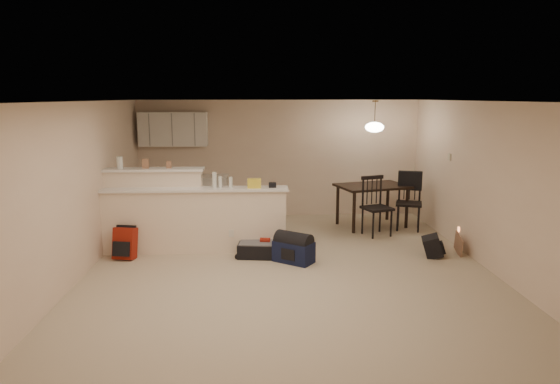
{
  "coord_description": "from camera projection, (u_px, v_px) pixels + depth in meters",
  "views": [
    {
      "loc": [
        -0.47,
        -7.19,
        2.56
      ],
      "look_at": [
        -0.1,
        0.7,
        1.05
      ],
      "focal_mm": 32.0,
      "sensor_mm": 36.0,
      "label": 1
    }
  ],
  "objects": [
    {
      "name": "cereal_box",
      "position": [
        146.0,
        164.0,
        8.28
      ],
      "size": [
        0.1,
        0.07,
        0.16
      ],
      "primitive_type": "cube",
      "color": "#9C6E50",
      "rests_on": "breakfast_bar"
    },
    {
      "name": "red_backpack",
      "position": [
        125.0,
        243.0,
        7.99
      ],
      "size": [
        0.37,
        0.27,
        0.5
      ],
      "primitive_type": "cube",
      "rotation": [
        0.0,
        0.0,
        -0.2
      ],
      "color": "maroon",
      "rests_on": "ground"
    },
    {
      "name": "room",
      "position": [
        289.0,
        188.0,
        7.33
      ],
      "size": [
        7.0,
        7.02,
        2.5
      ],
      "color": "#C5B497",
      "rests_on": "ground"
    },
    {
      "name": "bottle_a",
      "position": [
        214.0,
        180.0,
        8.16
      ],
      "size": [
        0.07,
        0.07,
        0.26
      ],
      "primitive_type": "cylinder",
      "color": "silver",
      "rests_on": "breakfast_bar"
    },
    {
      "name": "extra_item_x",
      "position": [
        220.0,
        182.0,
        8.17
      ],
      "size": [
        0.06,
        0.06,
        0.19
      ],
      "primitive_type": "cylinder",
      "color": "silver",
      "rests_on": "breakfast_bar"
    },
    {
      "name": "bag_lump",
      "position": [
        254.0,
        183.0,
        8.2
      ],
      "size": [
        0.22,
        0.18,
        0.14
      ],
      "primitive_type": "cube",
      "color": "#9C6E50",
      "rests_on": "breakfast_bar"
    },
    {
      "name": "cardboard_sheet",
      "position": [
        459.0,
        245.0,
        8.23
      ],
      "size": [
        0.07,
        0.42,
        0.32
      ],
      "primitive_type": "cube",
      "rotation": [
        0.0,
        0.0,
        1.45
      ],
      "color": "#9C6E50",
      "rests_on": "ground"
    },
    {
      "name": "small_box",
      "position": [
        169.0,
        165.0,
        8.3
      ],
      "size": [
        0.08,
        0.06,
        0.12
      ],
      "primitive_type": "cube",
      "color": "#9C6E50",
      "rests_on": "breakfast_bar"
    },
    {
      "name": "upper_cabinets",
      "position": [
        173.0,
        129.0,
        10.36
      ],
      "size": [
        1.4,
        0.34,
        0.7
      ],
      "primitive_type": "cube",
      "color": "white",
      "rests_on": "room"
    },
    {
      "name": "dining_chair_far",
      "position": [
        409.0,
        202.0,
        9.69
      ],
      "size": [
        0.6,
        0.58,
        1.1
      ],
      "primitive_type": null,
      "rotation": [
        0.0,
        0.0,
        -0.31
      ],
      "color": "black",
      "rests_on": "ground"
    },
    {
      "name": "dining_chair_near",
      "position": [
        377.0,
        206.0,
        9.28
      ],
      "size": [
        0.61,
        0.6,
        1.11
      ],
      "primitive_type": null,
      "rotation": [
        0.0,
        0.0,
        0.34
      ],
      "color": "black",
      "rests_on": "ground"
    },
    {
      "name": "breakfast_bar",
      "position": [
        180.0,
        216.0,
        8.33
      ],
      "size": [
        3.08,
        0.58,
        1.39
      ],
      "color": "#F8E3C8",
      "rests_on": "ground"
    },
    {
      "name": "navy_duffel",
      "position": [
        294.0,
        252.0,
        7.83
      ],
      "size": [
        0.69,
        0.62,
        0.33
      ],
      "primitive_type": "cube",
      "rotation": [
        0.0,
        0.0,
        -0.62
      ],
      "color": "#111837",
      "rests_on": "ground"
    },
    {
      "name": "jar",
      "position": [
        120.0,
        163.0,
        8.25
      ],
      "size": [
        0.1,
        0.1,
        0.2
      ],
      "primitive_type": "cylinder",
      "color": "silver",
      "rests_on": "breakfast_bar"
    },
    {
      "name": "pendant_lamp",
      "position": [
        375.0,
        127.0,
        9.68
      ],
      "size": [
        0.36,
        0.36,
        0.62
      ],
      "color": "brown",
      "rests_on": "room"
    },
    {
      "name": "pouch",
      "position": [
        272.0,
        185.0,
        8.22
      ],
      "size": [
        0.12,
        0.1,
        0.08
      ],
      "primitive_type": "cube",
      "color": "#9C6E50",
      "rests_on": "breakfast_bar"
    },
    {
      "name": "kitchen_counter",
      "position": [
        185.0,
        199.0,
        10.51
      ],
      "size": [
        1.8,
        0.6,
        0.9
      ],
      "primitive_type": "cube",
      "color": "white",
      "rests_on": "ground"
    },
    {
      "name": "black_daypack",
      "position": [
        432.0,
        246.0,
        8.13
      ],
      "size": [
        0.35,
        0.42,
        0.33
      ],
      "primitive_type": "cube",
      "rotation": [
        0.0,
        0.0,
        1.31
      ],
      "color": "black",
      "rests_on": "ground"
    },
    {
      "name": "thermostat",
      "position": [
        449.0,
        157.0,
        8.94
      ],
      "size": [
        0.02,
        0.12,
        0.12
      ],
      "primitive_type": "cube",
      "color": "beige",
      "rests_on": "room"
    },
    {
      "name": "suitcase",
      "position": [
        259.0,
        250.0,
        8.12
      ],
      "size": [
        0.72,
        0.51,
        0.23
      ],
      "primitive_type": "cube",
      "rotation": [
        0.0,
        0.0,
        -0.12
      ],
      "color": "black",
      "rests_on": "ground"
    },
    {
      "name": "bottle_b",
      "position": [
        231.0,
        182.0,
        8.18
      ],
      "size": [
        0.06,
        0.06,
        0.18
      ],
      "primitive_type": "cylinder",
      "color": "silver",
      "rests_on": "breakfast_bar"
    },
    {
      "name": "dining_table",
      "position": [
        372.0,
        190.0,
        9.92
      ],
      "size": [
        1.54,
        1.24,
        0.84
      ],
      "rotation": [
        0.0,
        0.0,
        0.29
      ],
      "color": "black",
      "rests_on": "ground"
    }
  ]
}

